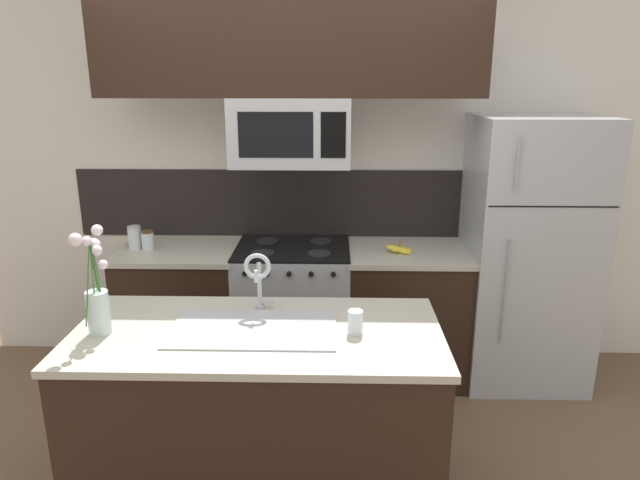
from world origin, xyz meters
TOP-DOWN VIEW (x-y plane):
  - ground_plane at (0.00, 0.00)m, footprint 10.00×10.00m
  - rear_partition at (0.30, 1.28)m, footprint 5.20×0.10m
  - splash_band at (0.00, 1.22)m, footprint 3.10×0.01m
  - back_counter_left at (-0.77, 0.90)m, footprint 0.80×0.65m
  - back_counter_right at (0.77, 0.90)m, footprint 0.82×0.65m
  - stove_range at (0.00, 0.90)m, footprint 0.76×0.64m
  - microwave at (0.00, 0.88)m, footprint 0.74×0.40m
  - upper_cabinet_band at (0.01, 0.85)m, footprint 2.32×0.34m
  - refrigerator at (1.56, 0.92)m, footprint 0.79×0.74m
  - storage_jar_tall at (-1.05, 0.89)m, footprint 0.09×0.09m
  - storage_jar_medium at (-0.96, 0.86)m, footprint 0.08×0.08m
  - banana_bunch at (0.71, 0.84)m, footprint 0.19×0.13m
  - island_counter at (-0.07, -0.35)m, footprint 1.69×0.80m
  - kitchen_sink at (-0.09, -0.35)m, footprint 0.76×0.42m
  - sink_faucet at (-0.09, -0.14)m, footprint 0.14×0.14m
  - drinking_glass at (0.37, -0.38)m, footprint 0.07×0.07m
  - flower_vase at (-0.78, -0.40)m, footprint 0.12×0.22m

SIDE VIEW (x-z plane):
  - ground_plane at x=0.00m, z-range 0.00..0.00m
  - island_counter at x=-0.07m, z-range 0.00..0.91m
  - back_counter_right at x=0.77m, z-range 0.00..0.91m
  - back_counter_left at x=-0.77m, z-range 0.00..0.91m
  - stove_range at x=0.00m, z-range 0.00..0.93m
  - kitchen_sink at x=-0.09m, z-range 0.76..0.92m
  - refrigerator at x=1.56m, z-range 0.00..1.79m
  - banana_bunch at x=0.71m, z-range 0.89..0.97m
  - drinking_glass at x=0.37m, z-range 0.91..1.02m
  - storage_jar_medium at x=-0.96m, z-range 0.91..1.04m
  - storage_jar_tall at x=-1.05m, z-range 0.91..1.06m
  - flower_vase at x=-0.78m, z-range 0.83..1.32m
  - sink_faucet at x=-0.09m, z-range 0.95..1.26m
  - splash_band at x=0.00m, z-range 0.91..1.39m
  - rear_partition at x=0.30m, z-range 0.00..2.60m
  - microwave at x=0.00m, z-range 1.48..1.90m
  - upper_cabinet_band at x=0.01m, z-range 1.90..2.50m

